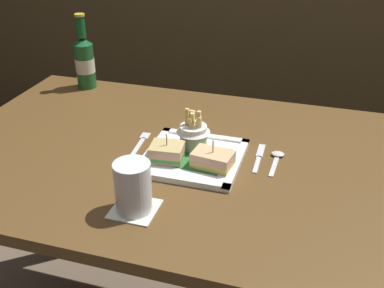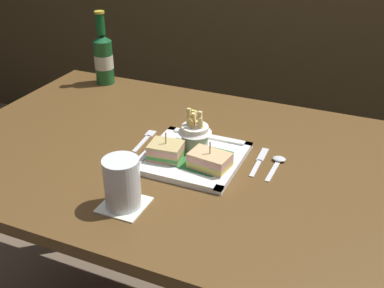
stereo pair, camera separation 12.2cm
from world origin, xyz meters
TOP-DOWN VIEW (x-y plane):
  - dining_table at (0.00, 0.00)m, footprint 1.38×0.86m
  - square_plate at (0.01, -0.02)m, footprint 0.25×0.25m
  - sandwich_half_left at (-0.05, -0.06)m, footprint 0.09×0.08m
  - sandwich_half_right at (0.08, -0.06)m, footprint 0.11×0.08m
  - fries_cup at (-0.00, 0.03)m, footprint 0.09×0.09m
  - beer_bottle at (-0.50, 0.36)m, footprint 0.07×0.07m
  - drink_coaster at (-0.05, -0.27)m, footprint 0.10×0.10m
  - water_glass at (-0.05, -0.27)m, footprint 0.08×0.08m
  - fork at (-0.15, 0.02)m, footprint 0.03×0.14m
  - knife at (0.18, 0.04)m, footprint 0.02×0.16m
  - spoon at (0.22, 0.04)m, footprint 0.04×0.13m

SIDE VIEW (x-z plane):
  - dining_table at x=0.00m, z-range 0.26..1.03m
  - fork at x=-0.15m, z-range 0.78..0.78m
  - knife at x=0.18m, z-range 0.78..0.78m
  - drink_coaster at x=-0.05m, z-range 0.78..0.78m
  - spoon at x=0.22m, z-range 0.77..0.79m
  - square_plate at x=0.01m, z-range 0.77..0.79m
  - sandwich_half_right at x=0.08m, z-range 0.77..0.84m
  - sandwich_half_left at x=-0.05m, z-range 0.77..0.84m
  - water_glass at x=-0.05m, z-range 0.77..0.89m
  - fries_cup at x=0.00m, z-range 0.78..0.89m
  - beer_bottle at x=-0.50m, z-range 0.74..1.00m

